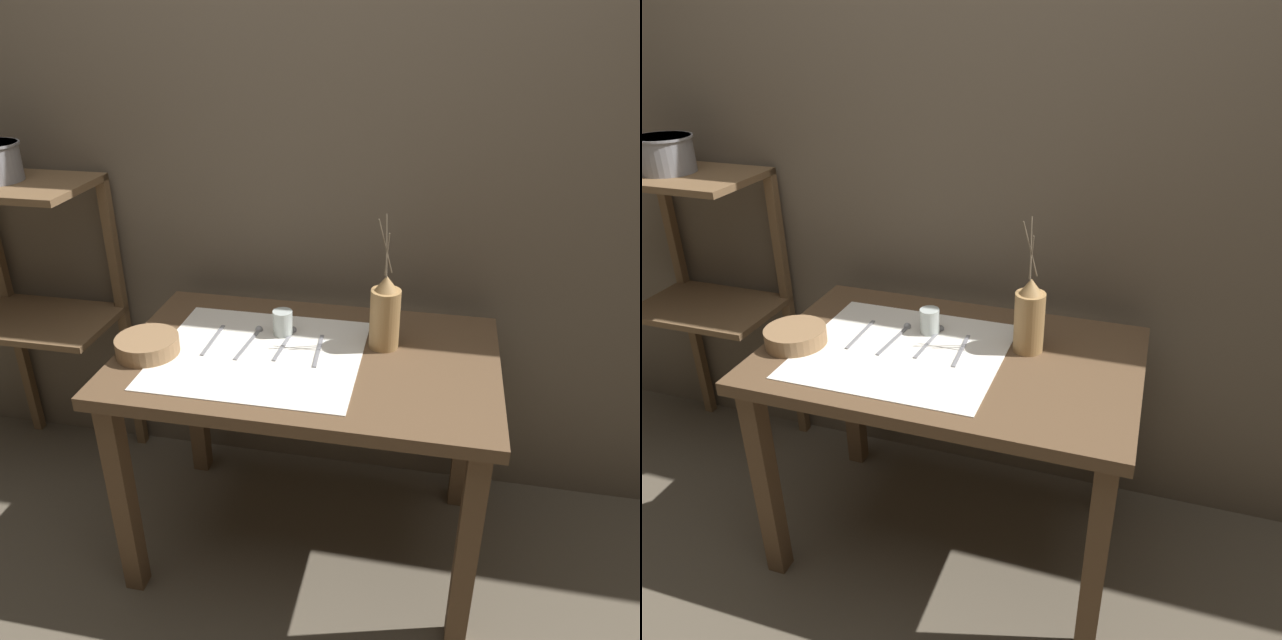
{
  "view_description": "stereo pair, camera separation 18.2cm",
  "coord_description": "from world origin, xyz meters",
  "views": [
    {
      "loc": [
        0.36,
        -1.59,
        1.7
      ],
      "look_at": [
        0.04,
        0.0,
        0.88
      ],
      "focal_mm": 35.0,
      "sensor_mm": 36.0,
      "label": 1
    },
    {
      "loc": [
        0.53,
        -1.55,
        1.7
      ],
      "look_at": [
        0.04,
        0.0,
        0.88
      ],
      "focal_mm": 35.0,
      "sensor_mm": 36.0,
      "label": 2
    }
  ],
  "objects": [
    {
      "name": "wooden_bowl",
      "position": [
        -0.47,
        -0.09,
        0.79
      ],
      "size": [
        0.19,
        0.19,
        0.05
      ],
      "color": "#8E6B47",
      "rests_on": "wooden_table"
    },
    {
      "name": "ground_plane",
      "position": [
        0.0,
        0.0,
        0.0
      ],
      "size": [
        12.0,
        12.0,
        0.0
      ],
      "primitive_type": "plane",
      "color": "brown"
    },
    {
      "name": "wooden_shelf_unit",
      "position": [
        -1.08,
        0.28,
        0.82
      ],
      "size": [
        0.53,
        0.36,
        1.17
      ],
      "color": "brown",
      "rests_on": "ground_plane"
    },
    {
      "name": "pitcher_with_flowers",
      "position": [
        0.22,
        0.09,
        0.87
      ],
      "size": [
        0.09,
        0.09,
        0.42
      ],
      "color": "#A87F4C",
      "rests_on": "wooden_table"
    },
    {
      "name": "spoon_outer",
      "position": [
        -0.19,
        0.07,
        0.76
      ],
      "size": [
        0.04,
        0.21,
        0.02
      ],
      "color": "gray",
      "rests_on": "wooden_table"
    },
    {
      "name": "glass_tumbler_near",
      "position": [
        -0.1,
        0.11,
        0.8
      ],
      "size": [
        0.06,
        0.06,
        0.08
      ],
      "color": "#B7C1BC",
      "rests_on": "wooden_table"
    },
    {
      "name": "stone_wall_back",
      "position": [
        0.0,
        0.47,
        1.2
      ],
      "size": [
        7.0,
        0.06,
        2.4
      ],
      "color": "brown",
      "rests_on": "ground_plane"
    },
    {
      "name": "linen_cloth",
      "position": [
        -0.14,
        -0.03,
        0.76
      ],
      "size": [
        0.61,
        0.53,
        0.0
      ],
      "color": "white",
      "rests_on": "wooden_table"
    },
    {
      "name": "wooden_table",
      "position": [
        0.0,
        0.0,
        0.65
      ],
      "size": [
        1.14,
        0.71,
        0.76
      ],
      "color": "brown",
      "rests_on": "ground_plane"
    },
    {
      "name": "knife_center",
      "position": [
        0.03,
        0.02,
        0.76
      ],
      "size": [
        0.03,
        0.2,
        0.0
      ],
      "color": "gray",
      "rests_on": "wooden_table"
    },
    {
      "name": "spoon_inner",
      "position": [
        -0.08,
        0.09,
        0.76
      ],
      "size": [
        0.03,
        0.21,
        0.02
      ],
      "color": "gray",
      "rests_on": "wooden_table"
    },
    {
      "name": "fork_outer",
      "position": [
        -0.31,
        0.02,
        0.76
      ],
      "size": [
        0.01,
        0.2,
        0.0
      ],
      "color": "gray",
      "rests_on": "wooden_table"
    }
  ]
}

